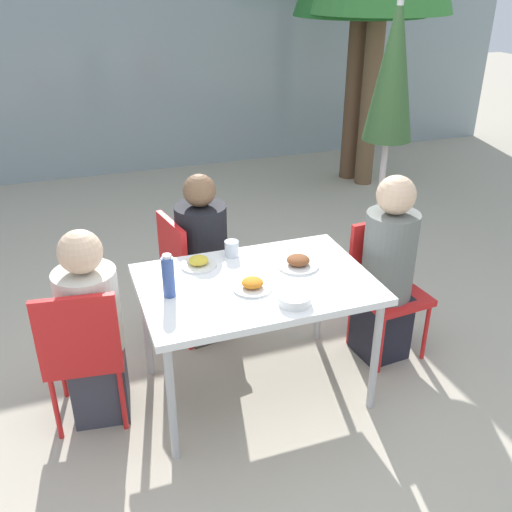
{
  "coord_description": "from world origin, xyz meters",
  "views": [
    {
      "loc": [
        -0.89,
        -2.53,
        2.25
      ],
      "look_at": [
        0.0,
        0.0,
        0.89
      ],
      "focal_mm": 40.0,
      "sensor_mm": 36.0,
      "label": 1
    }
  ],
  "objects": [
    {
      "name": "ground_plane",
      "position": [
        0.0,
        0.0,
        0.0
      ],
      "size": [
        24.0,
        24.0,
        0.0
      ],
      "primitive_type": "plane",
      "color": "#B2A893"
    },
    {
      "name": "building_facade",
      "position": [
        0.0,
        4.44,
        1.5
      ],
      "size": [
        10.0,
        0.2,
        3.0
      ],
      "color": "#89999E",
      "rests_on": "ground"
    },
    {
      "name": "dining_table",
      "position": [
        0.0,
        0.0,
        0.68
      ],
      "size": [
        1.25,
        0.84,
        0.74
      ],
      "color": "white",
      "rests_on": "ground"
    },
    {
      "name": "chair_left",
      "position": [
        -0.94,
        0.04,
        0.5
      ],
      "size": [
        0.45,
        0.45,
        0.86
      ],
      "rotation": [
        0.0,
        0.0,
        -0.13
      ],
      "color": "red",
      "rests_on": "ground"
    },
    {
      "name": "person_left",
      "position": [
        -0.88,
        0.11,
        0.53
      ],
      "size": [
        0.33,
        0.33,
        1.12
      ],
      "rotation": [
        0.0,
        0.0,
        -0.13
      ],
      "color": "#383842",
      "rests_on": "ground"
    },
    {
      "name": "chair_right",
      "position": [
        0.92,
        0.16,
        0.5
      ],
      "size": [
        0.43,
        0.43,
        0.86
      ],
      "rotation": [
        0.0,
        0.0,
        -3.05
      ],
      "color": "red",
      "rests_on": "ground"
    },
    {
      "name": "person_right",
      "position": [
        0.88,
        0.08,
        0.58
      ],
      "size": [
        0.31,
        0.31,
        1.21
      ],
      "rotation": [
        0.0,
        0.0,
        -3.05
      ],
      "color": "black",
      "rests_on": "ground"
    },
    {
      "name": "chair_far",
      "position": [
        -0.22,
        0.71,
        0.5
      ],
      "size": [
        0.47,
        0.47,
        0.86
      ],
      "rotation": [
        0.0,
        0.0,
        -1.38
      ],
      "color": "red",
      "rests_on": "ground"
    },
    {
      "name": "person_far",
      "position": [
        -0.13,
        0.67,
        0.54
      ],
      "size": [
        0.34,
        0.34,
        1.14
      ],
      "rotation": [
        0.0,
        0.0,
        -1.38
      ],
      "color": "#473D33",
      "rests_on": "ground"
    },
    {
      "name": "closed_umbrella",
      "position": [
        1.31,
        0.93,
        1.56
      ],
      "size": [
        0.36,
        0.36,
        2.16
      ],
      "color": "#333333",
      "rests_on": "ground"
    },
    {
      "name": "plate_0",
      "position": [
        0.28,
        0.08,
        0.76
      ],
      "size": [
        0.24,
        0.24,
        0.07
      ],
      "color": "white",
      "rests_on": "dining_table"
    },
    {
      "name": "plate_1",
      "position": [
        -0.05,
        -0.07,
        0.76
      ],
      "size": [
        0.21,
        0.21,
        0.06
      ],
      "color": "white",
      "rests_on": "dining_table"
    },
    {
      "name": "plate_2",
      "position": [
        -0.25,
        0.27,
        0.76
      ],
      "size": [
        0.2,
        0.2,
        0.06
      ],
      "color": "white",
      "rests_on": "dining_table"
    },
    {
      "name": "bottle",
      "position": [
        -0.47,
        -0.0,
        0.85
      ],
      "size": [
        0.06,
        0.06,
        0.24
      ],
      "color": "#334C8E",
      "rests_on": "dining_table"
    },
    {
      "name": "drinking_cup",
      "position": [
        -0.03,
        0.33,
        0.79
      ],
      "size": [
        0.08,
        0.08,
        0.09
      ],
      "color": "silver",
      "rests_on": "dining_table"
    },
    {
      "name": "salad_bowl",
      "position": [
        0.11,
        -0.28,
        0.76
      ],
      "size": [
        0.17,
        0.17,
        0.05
      ],
      "color": "white",
      "rests_on": "dining_table"
    }
  ]
}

